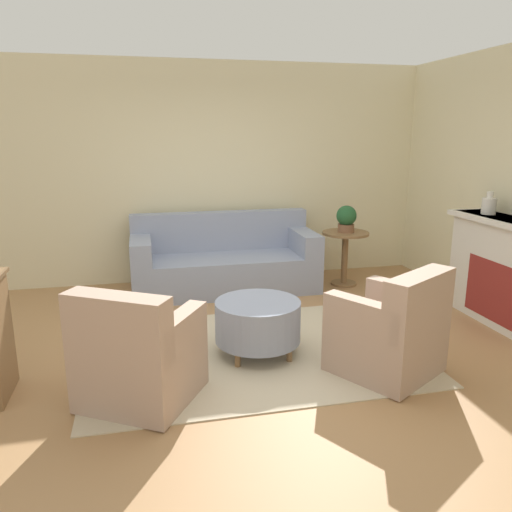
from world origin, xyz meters
The scene contains 11 objects.
ground_plane centered at (0.00, 0.00, 0.00)m, with size 16.00×16.00×0.00m, color #AD7F51.
wall_back centered at (0.00, 2.51, 1.40)m, with size 8.91×0.12×2.80m.
rug centered at (0.00, 0.00, 0.01)m, with size 2.88×2.01×0.01m.
couch centered at (0.06, 1.92, 0.34)m, with size 2.26×0.91×0.93m.
armchair_left centered at (-1.00, -0.63, 0.35)m, with size 1.01×1.01×0.88m.
armchair_right centered at (1.00, -0.63, 0.35)m, with size 1.01×1.01×0.88m.
ottoman_table centered at (0.03, -0.03, 0.31)m, with size 0.75×0.75×0.48m.
side_table centered at (1.59, 1.75, 0.48)m, with size 0.59×0.59×0.69m.
fireplace centered at (2.63, 0.04, 0.57)m, with size 0.44×1.60×1.09m.
vase_mantel_near centered at (2.62, 0.45, 1.18)m, with size 0.14×0.14×0.24m.
potted_plant_on_side_table centered at (1.59, 1.75, 0.87)m, with size 0.25×0.25×0.34m.
Camera 1 is at (-0.91, -4.04, 1.92)m, focal length 35.00 mm.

